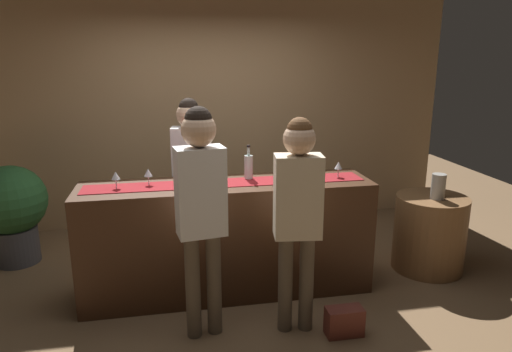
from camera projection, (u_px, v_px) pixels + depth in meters
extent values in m
plane|color=brown|center=(229.00, 290.00, 4.17)|extent=(10.00, 10.00, 0.00)
cube|color=tan|center=(206.00, 106.00, 5.61)|extent=(6.00, 0.12, 2.90)
cube|color=#3D2314|center=(228.00, 238.00, 4.04)|extent=(2.49, 0.60, 1.00)
cube|color=maroon|center=(227.00, 183.00, 3.92)|extent=(2.37, 0.28, 0.01)
cylinder|color=#B2C6C1|center=(249.00, 167.00, 4.02)|extent=(0.07, 0.07, 0.21)
cylinder|color=#B2C6C1|center=(248.00, 151.00, 3.98)|extent=(0.03, 0.03, 0.08)
cylinder|color=black|center=(248.00, 146.00, 3.97)|extent=(0.03, 0.03, 0.02)
cylinder|color=brown|center=(307.00, 166.00, 4.08)|extent=(0.07, 0.07, 0.21)
cylinder|color=brown|center=(308.00, 150.00, 4.04)|extent=(0.03, 0.03, 0.08)
cylinder|color=black|center=(308.00, 145.00, 4.03)|extent=(0.03, 0.03, 0.02)
cylinder|color=#194723|center=(211.00, 169.00, 3.96)|extent=(0.07, 0.07, 0.21)
cylinder|color=#194723|center=(211.00, 153.00, 3.92)|extent=(0.03, 0.03, 0.08)
cylinder|color=black|center=(211.00, 147.00, 3.91)|extent=(0.03, 0.03, 0.02)
cylinder|color=silver|center=(338.00, 177.00, 4.09)|extent=(0.06, 0.06, 0.00)
cylinder|color=silver|center=(338.00, 173.00, 4.08)|extent=(0.01, 0.01, 0.08)
cone|color=silver|center=(339.00, 165.00, 4.06)|extent=(0.07, 0.07, 0.06)
cylinder|color=silver|center=(117.00, 189.00, 3.75)|extent=(0.06, 0.06, 0.00)
cylinder|color=silver|center=(116.00, 184.00, 3.74)|extent=(0.01, 0.01, 0.08)
cone|color=silver|center=(116.00, 176.00, 3.72)|extent=(0.07, 0.07, 0.06)
cylinder|color=silver|center=(149.00, 185.00, 3.85)|extent=(0.06, 0.06, 0.00)
cylinder|color=silver|center=(149.00, 181.00, 3.84)|extent=(0.01, 0.01, 0.08)
cone|color=silver|center=(148.00, 172.00, 3.82)|extent=(0.07, 0.07, 0.06)
cylinder|color=#26262B|center=(201.00, 228.00, 4.58)|extent=(0.11, 0.11, 0.78)
cylinder|color=#26262B|center=(185.00, 228.00, 4.57)|extent=(0.11, 0.11, 0.78)
cube|color=white|center=(190.00, 159.00, 4.39)|extent=(0.36, 0.24, 0.62)
sphere|color=#DBAD89|center=(189.00, 115.00, 4.29)|extent=(0.23, 0.23, 0.23)
sphere|color=black|center=(189.00, 108.00, 4.27)|extent=(0.18, 0.18, 0.18)
cylinder|color=brown|center=(285.00, 284.00, 3.48)|extent=(0.11, 0.11, 0.77)
cylinder|color=brown|center=(306.00, 283.00, 3.49)|extent=(0.11, 0.11, 0.77)
cube|color=beige|center=(298.00, 196.00, 3.31)|extent=(0.36, 0.24, 0.61)
sphere|color=#DBAD89|center=(299.00, 139.00, 3.20)|extent=(0.23, 0.23, 0.23)
sphere|color=brown|center=(300.00, 130.00, 3.19)|extent=(0.18, 0.18, 0.18)
cylinder|color=brown|center=(193.00, 287.00, 3.39)|extent=(0.11, 0.11, 0.81)
cylinder|color=brown|center=(214.00, 283.00, 3.45)|extent=(0.11, 0.11, 0.81)
cube|color=white|center=(201.00, 192.00, 3.23)|extent=(0.37, 0.25, 0.64)
sphere|color=#DBAD89|center=(199.00, 130.00, 3.12)|extent=(0.24, 0.24, 0.24)
sphere|color=black|center=(198.00, 120.00, 3.11)|extent=(0.19, 0.19, 0.19)
cylinder|color=brown|center=(429.00, 233.00, 4.51)|extent=(0.68, 0.68, 0.74)
cylinder|color=#A8A399|center=(438.00, 186.00, 4.33)|extent=(0.13, 0.13, 0.24)
cylinder|color=#4C4C51|center=(17.00, 245.00, 4.69)|extent=(0.42, 0.42, 0.37)
sphere|color=#2D6633|center=(11.00, 200.00, 4.56)|extent=(0.69, 0.69, 0.69)
cube|color=brown|center=(344.00, 321.00, 3.48)|extent=(0.28, 0.14, 0.22)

